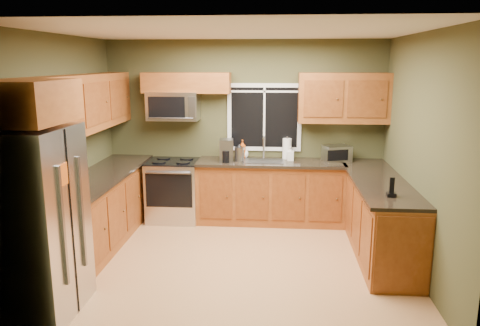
# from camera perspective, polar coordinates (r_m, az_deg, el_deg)

# --- Properties ---
(floor) EXTENTS (4.20, 4.20, 0.00)m
(floor) POSITION_cam_1_polar(r_m,az_deg,el_deg) (5.80, -0.79, -11.90)
(floor) COLOR tan
(floor) RESTS_ON ground
(ceiling) EXTENTS (4.20, 4.20, 0.00)m
(ceiling) POSITION_cam_1_polar(r_m,az_deg,el_deg) (5.31, -0.88, 15.76)
(ceiling) COLOR white
(ceiling) RESTS_ON back_wall
(back_wall) EXTENTS (4.20, 0.00, 4.20)m
(back_wall) POSITION_cam_1_polar(r_m,az_deg,el_deg) (7.16, 0.56, 4.02)
(back_wall) COLOR #414225
(back_wall) RESTS_ON ground
(front_wall) EXTENTS (4.20, 0.00, 4.20)m
(front_wall) POSITION_cam_1_polar(r_m,az_deg,el_deg) (3.66, -3.57, -4.05)
(front_wall) COLOR #414225
(front_wall) RESTS_ON ground
(left_wall) EXTENTS (0.00, 3.60, 3.60)m
(left_wall) POSITION_cam_1_polar(r_m,az_deg,el_deg) (5.97, -21.33, 1.53)
(left_wall) COLOR #414225
(left_wall) RESTS_ON ground
(right_wall) EXTENTS (0.00, 3.60, 3.60)m
(right_wall) POSITION_cam_1_polar(r_m,az_deg,el_deg) (5.60, 21.09, 0.88)
(right_wall) COLOR #414225
(right_wall) RESTS_ON ground
(window) EXTENTS (1.12, 0.03, 1.02)m
(window) POSITION_cam_1_polar(r_m,az_deg,el_deg) (7.11, 2.98, 5.59)
(window) COLOR white
(window) RESTS_ON back_wall
(base_cabinets_left) EXTENTS (0.60, 2.65, 0.90)m
(base_cabinets_left) POSITION_cam_1_polar(r_m,az_deg,el_deg) (6.49, -16.50, -5.53)
(base_cabinets_left) COLOR brown
(base_cabinets_left) RESTS_ON ground
(countertop_left) EXTENTS (0.65, 2.65, 0.04)m
(countertop_left) POSITION_cam_1_polar(r_m,az_deg,el_deg) (6.35, -16.54, -1.50)
(countertop_left) COLOR black
(countertop_left) RESTS_ON base_cabinets_left
(base_cabinets_back) EXTENTS (2.17, 0.60, 0.90)m
(base_cabinets_back) POSITION_cam_1_polar(r_m,az_deg,el_deg) (7.04, 3.74, -3.64)
(base_cabinets_back) COLOR brown
(base_cabinets_back) RESTS_ON ground
(countertop_back) EXTENTS (2.17, 0.65, 0.04)m
(countertop_back) POSITION_cam_1_polar(r_m,az_deg,el_deg) (6.90, 3.79, 0.06)
(countertop_back) COLOR black
(countertop_back) RESTS_ON base_cabinets_back
(base_cabinets_peninsula) EXTENTS (0.60, 2.52, 0.90)m
(base_cabinets_peninsula) POSITION_cam_1_polar(r_m,az_deg,el_deg) (6.26, 16.43, -6.18)
(base_cabinets_peninsula) COLOR brown
(base_cabinets_peninsula) RESTS_ON ground
(countertop_peninsula) EXTENTS (0.65, 2.50, 0.04)m
(countertop_peninsula) POSITION_cam_1_polar(r_m,az_deg,el_deg) (6.13, 16.45, -1.99)
(countertop_peninsula) COLOR black
(countertop_peninsula) RESTS_ON base_cabinets_peninsula
(upper_cabinets_left) EXTENTS (0.33, 2.65, 0.72)m
(upper_cabinets_left) POSITION_cam_1_polar(r_m,az_deg,el_deg) (6.27, -18.44, 6.92)
(upper_cabinets_left) COLOR brown
(upper_cabinets_left) RESTS_ON left_wall
(upper_cabinets_back_left) EXTENTS (1.30, 0.33, 0.30)m
(upper_cabinets_back_left) POSITION_cam_1_polar(r_m,az_deg,el_deg) (7.05, -6.54, 9.69)
(upper_cabinets_back_left) COLOR brown
(upper_cabinets_back_left) RESTS_ON back_wall
(upper_cabinets_back_right) EXTENTS (1.30, 0.33, 0.72)m
(upper_cabinets_back_right) POSITION_cam_1_polar(r_m,az_deg,el_deg) (6.99, 12.52, 7.74)
(upper_cabinets_back_right) COLOR brown
(upper_cabinets_back_right) RESTS_ON back_wall
(upper_cabinet_over_fridge) EXTENTS (0.72, 0.90, 0.38)m
(upper_cabinet_over_fridge) POSITION_cam_1_polar(r_m,az_deg,el_deg) (4.58, -24.97, 6.80)
(upper_cabinet_over_fridge) COLOR brown
(upper_cabinet_over_fridge) RESTS_ON left_wall
(refrigerator) EXTENTS (0.74, 0.90, 1.80)m
(refrigerator) POSITION_cam_1_polar(r_m,az_deg,el_deg) (4.80, -23.74, -6.72)
(refrigerator) COLOR #B7B7BC
(refrigerator) RESTS_ON ground
(range) EXTENTS (0.76, 0.69, 0.94)m
(range) POSITION_cam_1_polar(r_m,az_deg,el_deg) (7.18, -8.05, -3.27)
(range) COLOR #B7B7BC
(range) RESTS_ON ground
(microwave) EXTENTS (0.76, 0.41, 0.42)m
(microwave) POSITION_cam_1_polar(r_m,az_deg,el_deg) (7.08, -8.12, 6.90)
(microwave) COLOR #B7B7BC
(microwave) RESTS_ON back_wall
(sink) EXTENTS (0.60, 0.42, 0.36)m
(sink) POSITION_cam_1_polar(r_m,az_deg,el_deg) (6.92, 2.85, 0.36)
(sink) COLOR slate
(sink) RESTS_ON countertop_back
(toaster_oven) EXTENTS (0.44, 0.39, 0.23)m
(toaster_oven) POSITION_cam_1_polar(r_m,az_deg,el_deg) (7.01, 11.72, 1.15)
(toaster_oven) COLOR #B7B7BC
(toaster_oven) RESTS_ON countertop_back
(coffee_maker) EXTENTS (0.22, 0.28, 0.33)m
(coffee_maker) POSITION_cam_1_polar(r_m,az_deg,el_deg) (6.85, -1.66, 1.46)
(coffee_maker) COLOR slate
(coffee_maker) RESTS_ON countertop_back
(kettle) EXTENTS (0.19, 0.19, 0.26)m
(kettle) POSITION_cam_1_polar(r_m,az_deg,el_deg) (6.88, -0.07, 1.21)
(kettle) COLOR #B7B7BC
(kettle) RESTS_ON countertop_back
(paper_towel_roll) EXTENTS (0.17, 0.17, 0.34)m
(paper_towel_roll) POSITION_cam_1_polar(r_m,az_deg,el_deg) (7.07, 5.75, 1.76)
(paper_towel_roll) COLOR white
(paper_towel_roll) RESTS_ON countertop_back
(soap_bottle_a) EXTENTS (0.13, 0.13, 0.28)m
(soap_bottle_a) POSITION_cam_1_polar(r_m,az_deg,el_deg) (7.08, 0.30, 1.72)
(soap_bottle_a) COLOR #D25913
(soap_bottle_a) RESTS_ON countertop_back
(soap_bottle_b) EXTENTS (0.10, 0.10, 0.21)m
(soap_bottle_b) POSITION_cam_1_polar(r_m,az_deg,el_deg) (6.95, 6.17, 1.16)
(soap_bottle_b) COLOR white
(soap_bottle_b) RESTS_ON countertop_back
(soap_bottle_c) EXTENTS (0.17, 0.17, 0.18)m
(soap_bottle_c) POSITION_cam_1_polar(r_m,az_deg,el_deg) (7.12, 0.49, 1.35)
(soap_bottle_c) COLOR white
(soap_bottle_c) RESTS_ON countertop_back
(cordless_phone) EXTENTS (0.10, 0.10, 0.22)m
(cordless_phone) POSITION_cam_1_polar(r_m,az_deg,el_deg) (5.34, 17.98, -3.24)
(cordless_phone) COLOR black
(cordless_phone) RESTS_ON countertop_peninsula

